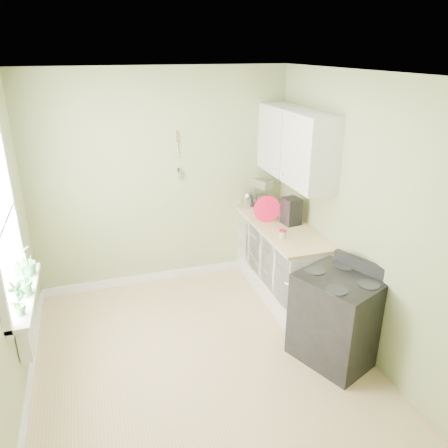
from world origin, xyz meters
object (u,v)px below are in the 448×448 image
object	(u,v)px
stove	(337,318)
coffee_maker	(291,212)
stand_mixer	(260,193)
kettle	(246,200)

from	to	relation	value
stove	coffee_maker	world-z (taller)	coffee_maker
stove	coffee_maker	size ratio (longest dim) A/B	3.16
stand_mixer	coffee_maker	bearing A→B (deg)	-81.00
stove	coffee_maker	distance (m)	1.47
stand_mixer	coffee_maker	xyz separation A→B (m)	(0.11, -0.71, -0.02)
stand_mixer	kettle	bearing A→B (deg)	-174.00
stand_mixer	coffee_maker	distance (m)	0.72
coffee_maker	stand_mixer	bearing A→B (deg)	99.00
kettle	coffee_maker	distance (m)	0.76
stand_mixer	stove	bearing A→B (deg)	-90.07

